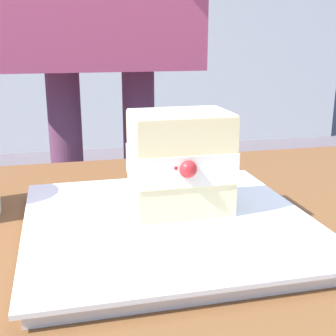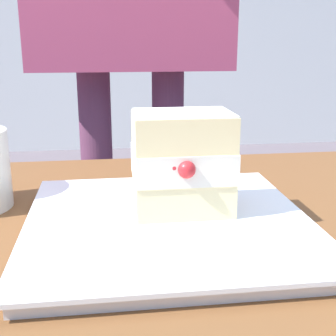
# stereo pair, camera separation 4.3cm
# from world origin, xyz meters

# --- Properties ---
(dessert_plate) EXTENTS (0.27, 0.27, 0.02)m
(dessert_plate) POSITION_xyz_m (0.13, -0.18, 0.71)
(dessert_plate) COLOR white
(dessert_plate) RESTS_ON patio_table
(cake_slice) EXTENTS (0.10, 0.08, 0.10)m
(cake_slice) POSITION_xyz_m (0.11, -0.20, 0.77)
(cake_slice) COLOR beige
(cake_slice) RESTS_ON dessert_plate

